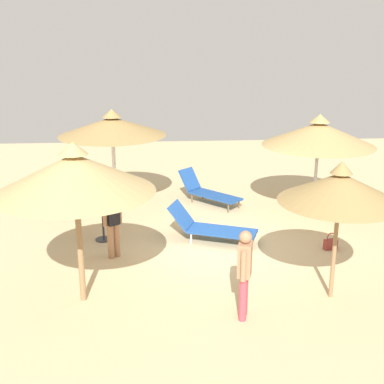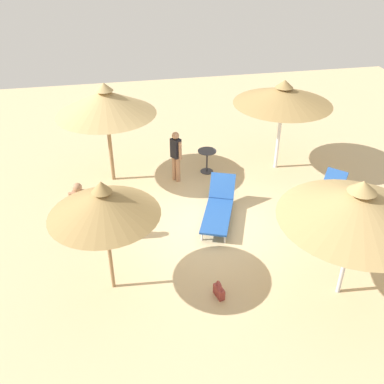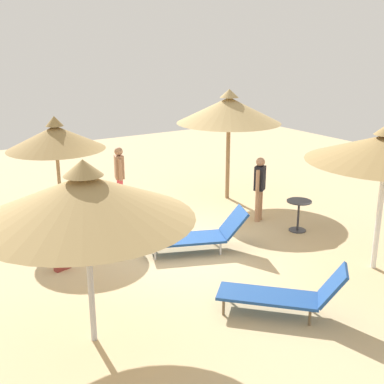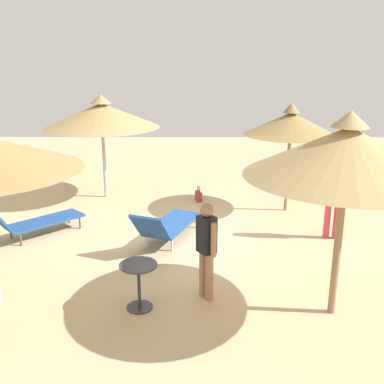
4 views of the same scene
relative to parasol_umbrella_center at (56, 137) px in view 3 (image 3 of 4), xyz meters
name	(u,v)px [view 3 (image 3 of 4)]	position (x,y,z in m)	size (l,w,h in m)	color
ground	(183,250)	(-1.75, 2.47, -2.17)	(24.00, 24.00, 0.10)	tan
parasol_umbrella_center	(56,137)	(0.00, 0.00, 0.00)	(2.16, 2.16, 2.60)	olive
parasol_umbrella_far_right	(85,197)	(1.06, 4.61, 0.05)	(2.96, 2.96, 2.70)	#B2B2B7
parasol_umbrella_back	(229,110)	(-4.57, 0.20, 0.29)	(2.76, 2.76, 2.96)	olive
lounge_chair_near_left	(286,293)	(-1.75, 5.58, -1.75)	(1.78, 1.80, 0.89)	#1E478C
lounge_chair_front	(200,234)	(-1.97, 2.79, -1.76)	(2.14, 1.36, 0.86)	#1E478C
person_standing_near_right	(260,186)	(-4.15, 2.04, -1.25)	(0.39, 0.33, 1.55)	#A57554
person_standing_edge	(120,174)	(-1.74, -0.60, -1.21)	(0.29, 0.46, 1.60)	#D83F4C
handbag	(62,263)	(0.71, 2.13, -1.98)	(0.33, 0.19, 0.40)	maroon
side_table_round	(299,210)	(-4.47, 3.04, -1.64)	(0.56, 0.56, 0.72)	#2D2D33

